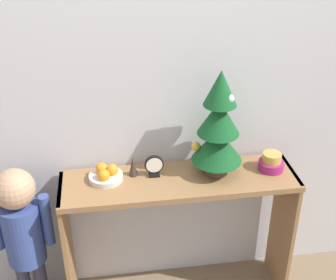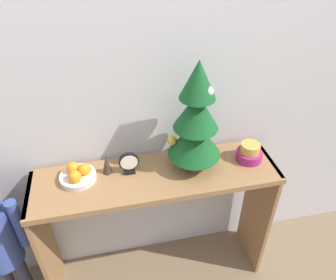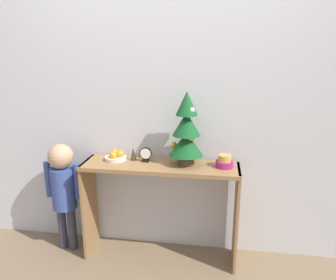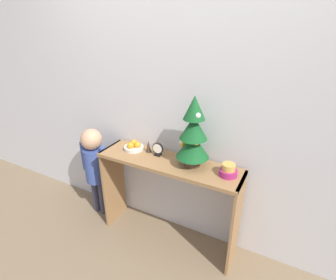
{
  "view_description": "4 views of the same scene",
  "coord_description": "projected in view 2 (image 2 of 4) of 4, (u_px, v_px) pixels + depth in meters",
  "views": [
    {
      "loc": [
        -0.34,
        -1.77,
        2.15
      ],
      "look_at": [
        -0.06,
        0.19,
        1.03
      ],
      "focal_mm": 50.0,
      "sensor_mm": 36.0,
      "label": 1
    },
    {
      "loc": [
        -0.19,
        -0.99,
        1.89
      ],
      "look_at": [
        0.07,
        0.2,
        0.99
      ],
      "focal_mm": 35.0,
      "sensor_mm": 36.0,
      "label": 2
    },
    {
      "loc": [
        0.42,
        -2.16,
        1.67
      ],
      "look_at": [
        0.07,
        0.13,
        1.02
      ],
      "focal_mm": 35.0,
      "sensor_mm": 36.0,
      "label": 3
    },
    {
      "loc": [
        0.86,
        -1.47,
        1.85
      ],
      "look_at": [
        -0.01,
        0.18,
        0.99
      ],
      "focal_mm": 28.0,
      "sensor_mm": 36.0,
      "label": 4
    }
  ],
  "objects": [
    {
      "name": "fruit_bowl",
      "position": [
        78.0,
        175.0,
        1.55
      ],
      "size": [
        0.17,
        0.17,
        0.08
      ],
      "color": "silver",
      "rests_on": "console_table"
    },
    {
      "name": "mini_tree",
      "position": [
        196.0,
        121.0,
        1.49
      ],
      "size": [
        0.26,
        0.26,
        0.56
      ],
      "color": "#4C3828",
      "rests_on": "console_table"
    },
    {
      "name": "desk_clock",
      "position": [
        129.0,
        163.0,
        1.57
      ],
      "size": [
        0.1,
        0.04,
        0.12
      ],
      "color": "black",
      "rests_on": "console_table"
    },
    {
      "name": "back_wall",
      "position": [
        145.0,
        72.0,
        1.49
      ],
      "size": [
        7.0,
        0.05,
        2.5
      ],
      "primitive_type": "cube",
      "color": "silver",
      "rests_on": "ground_plane"
    },
    {
      "name": "singing_bowl",
      "position": [
        249.0,
        153.0,
        1.66
      ],
      "size": [
        0.13,
        0.13,
        0.1
      ],
      "color": "#9E2366",
      "rests_on": "console_table"
    },
    {
      "name": "console_table",
      "position": [
        157.0,
        202.0,
        1.7
      ],
      "size": [
        1.21,
        0.33,
        0.81
      ],
      "color": "olive",
      "rests_on": "ground_plane"
    },
    {
      "name": "figurine",
      "position": [
        107.0,
        164.0,
        1.57
      ],
      "size": [
        0.05,
        0.05,
        0.11
      ],
      "color": "#382D23",
      "rests_on": "console_table"
    }
  ]
}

